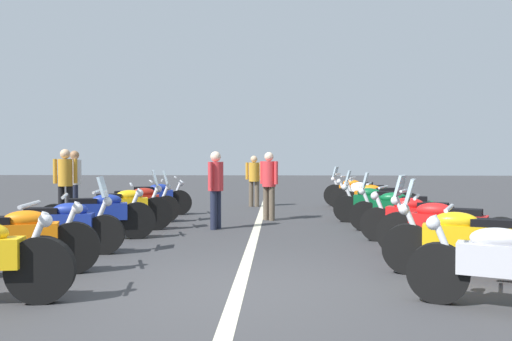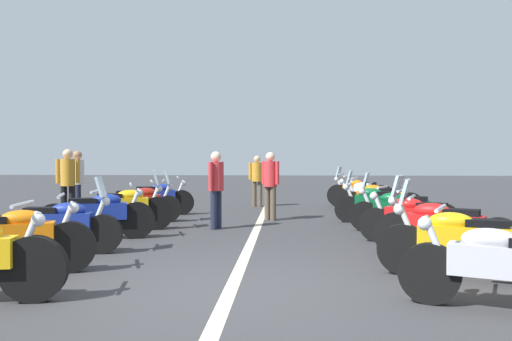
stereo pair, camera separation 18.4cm
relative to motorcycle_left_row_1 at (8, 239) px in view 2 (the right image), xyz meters
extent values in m
plane|color=#38383A|center=(-0.58, -2.83, -0.46)|extent=(80.00, 80.00, 0.00)
cube|color=beige|center=(3.44, -2.83, -0.46)|extent=(18.77, 0.16, 0.01)
cylinder|color=black|center=(-1.12, -0.89, -0.12)|extent=(0.25, 0.69, 0.68)
cylinder|color=silver|center=(-1.13, -0.83, 0.18)|extent=(0.12, 0.30, 0.58)
cylinder|color=silver|center=(-1.14, -0.79, 0.54)|extent=(0.62, 0.14, 0.04)
sphere|color=silver|center=(-1.12, -0.94, 0.38)|extent=(0.14, 0.14, 0.14)
cylinder|color=black|center=(0.23, -0.68, -0.13)|extent=(0.34, 0.67, 0.66)
cube|color=orange|center=(-0.01, 0.02, 0.05)|extent=(0.62, 1.15, 0.30)
ellipsoid|color=orange|center=(0.05, -0.15, 0.25)|extent=(0.41, 0.58, 0.22)
cylinder|color=silver|center=(0.21, -0.62, 0.17)|extent=(0.16, 0.30, 0.58)
cylinder|color=silver|center=(0.19, -0.59, 0.53)|extent=(0.60, 0.24, 0.04)
sphere|color=silver|center=(0.24, -0.73, 0.37)|extent=(0.14, 0.14, 0.14)
cylinder|color=black|center=(1.55, -0.62, -0.16)|extent=(0.24, 0.62, 0.60)
cylinder|color=black|center=(1.33, 0.72, -0.16)|extent=(0.24, 0.62, 0.60)
cube|color=navy|center=(1.44, 0.05, 0.02)|extent=(0.44, 1.07, 0.30)
ellipsoid|color=navy|center=(1.47, -0.13, 0.22)|extent=(0.34, 0.55, 0.22)
cube|color=black|center=(1.40, 0.26, 0.20)|extent=(0.33, 0.52, 0.12)
cylinder|color=silver|center=(1.54, -0.57, 0.14)|extent=(0.12, 0.30, 0.58)
cylinder|color=silver|center=(1.53, -0.53, 0.50)|extent=(0.62, 0.14, 0.04)
sphere|color=silver|center=(1.56, -0.67, 0.34)|extent=(0.14, 0.14, 0.14)
cylinder|color=silver|center=(1.55, 0.48, -0.25)|extent=(0.17, 0.56, 0.08)
cube|color=silver|center=(1.55, -0.60, 0.57)|extent=(0.37, 0.18, 0.32)
cylinder|color=black|center=(3.08, -0.70, -0.13)|extent=(0.34, 0.68, 0.67)
cylinder|color=black|center=(2.65, 0.64, -0.13)|extent=(0.34, 0.68, 0.67)
cube|color=navy|center=(2.86, -0.03, 0.05)|extent=(0.59, 1.11, 0.30)
ellipsoid|color=navy|center=(2.92, -0.20, 0.25)|extent=(0.41, 0.57, 0.22)
cube|color=black|center=(2.80, 0.18, 0.23)|extent=(0.39, 0.54, 0.12)
cylinder|color=silver|center=(3.06, -0.65, 0.17)|extent=(0.15, 0.30, 0.58)
cylinder|color=silver|center=(3.05, -0.61, 0.53)|extent=(0.60, 0.23, 0.04)
sphere|color=silver|center=(3.10, -0.75, 0.37)|extent=(0.14, 0.14, 0.14)
cylinder|color=silver|center=(2.91, 0.43, -0.23)|extent=(0.24, 0.55, 0.08)
cylinder|color=black|center=(4.25, -0.78, -0.12)|extent=(0.34, 0.69, 0.68)
cylinder|color=black|center=(3.82, 0.57, -0.12)|extent=(0.34, 0.69, 0.68)
cube|color=#EAB214|center=(4.03, -0.10, 0.06)|extent=(0.59, 1.11, 0.30)
ellipsoid|color=#EAB214|center=(4.09, -0.28, 0.26)|extent=(0.40, 0.57, 0.22)
cube|color=black|center=(3.97, 0.11, 0.24)|extent=(0.39, 0.54, 0.12)
cylinder|color=silver|center=(4.23, -0.72, 0.18)|extent=(0.15, 0.30, 0.58)
cylinder|color=silver|center=(4.21, -0.68, 0.54)|extent=(0.60, 0.23, 0.04)
sphere|color=silver|center=(4.26, -0.82, 0.38)|extent=(0.14, 0.14, 0.14)
cylinder|color=silver|center=(4.08, 0.35, -0.23)|extent=(0.24, 0.55, 0.08)
cube|color=silver|center=(4.24, -0.76, 0.61)|extent=(0.38, 0.22, 0.32)
cylinder|color=black|center=(5.54, -0.71, -0.16)|extent=(0.25, 0.63, 0.61)
cylinder|color=black|center=(5.28, 0.65, -0.16)|extent=(0.25, 0.63, 0.61)
cube|color=maroon|center=(5.41, -0.03, 0.02)|extent=(0.47, 1.09, 0.30)
ellipsoid|color=maroon|center=(5.44, -0.21, 0.22)|extent=(0.35, 0.56, 0.22)
cube|color=black|center=(5.37, 0.19, 0.20)|extent=(0.34, 0.52, 0.12)
cylinder|color=silver|center=(5.53, -0.65, 0.14)|extent=(0.12, 0.30, 0.58)
cylinder|color=silver|center=(5.52, -0.61, 0.50)|extent=(0.62, 0.15, 0.04)
sphere|color=silver|center=(5.55, -0.76, 0.34)|extent=(0.14, 0.14, 0.14)
cylinder|color=silver|center=(5.51, 0.41, -0.25)|extent=(0.18, 0.56, 0.08)
cube|color=silver|center=(5.53, -0.69, 0.57)|extent=(0.38, 0.19, 0.32)
cylinder|color=black|center=(7.08, -0.71, -0.14)|extent=(0.29, 0.66, 0.64)
cylinder|color=black|center=(6.74, 0.62, -0.14)|extent=(0.29, 0.66, 0.64)
cube|color=navy|center=(6.91, -0.04, 0.04)|extent=(0.53, 1.08, 0.30)
ellipsoid|color=navy|center=(6.95, -0.22, 0.24)|extent=(0.38, 0.57, 0.22)
cube|color=black|center=(6.85, 0.17, 0.22)|extent=(0.37, 0.53, 0.12)
cylinder|color=silver|center=(7.06, -0.65, 0.16)|extent=(0.14, 0.30, 0.58)
cylinder|color=silver|center=(7.05, -0.61, 0.52)|extent=(0.61, 0.19, 0.04)
sphere|color=silver|center=(7.09, -0.76, 0.36)|extent=(0.14, 0.14, 0.14)
cylinder|color=silver|center=(6.98, 0.40, -0.24)|extent=(0.21, 0.55, 0.08)
cylinder|color=black|center=(-0.93, -4.89, -0.16)|extent=(0.37, 0.62, 0.61)
cube|color=silver|center=(-1.22, -5.56, 0.02)|extent=(0.70, 1.13, 0.30)
ellipsoid|color=silver|center=(-1.15, -5.40, 0.22)|extent=(0.45, 0.58, 0.22)
cylinder|color=silver|center=(-0.96, -4.95, 0.14)|extent=(0.18, 0.29, 0.58)
cylinder|color=silver|center=(-0.97, -4.98, 0.50)|extent=(0.58, 0.28, 0.04)
sphere|color=silver|center=(-0.91, -4.85, 0.34)|extent=(0.14, 0.14, 0.14)
cylinder|color=black|center=(0.38, -4.92, -0.14)|extent=(0.34, 0.65, 0.64)
cube|color=#EAB214|center=(0.14, -5.62, 0.04)|extent=(0.63, 1.16, 0.30)
ellipsoid|color=#EAB214|center=(0.20, -5.45, 0.24)|extent=(0.42, 0.58, 0.22)
cube|color=black|center=(0.07, -5.83, 0.22)|extent=(0.40, 0.54, 0.12)
cylinder|color=silver|center=(0.36, -4.98, 0.16)|extent=(0.16, 0.30, 0.58)
cylinder|color=silver|center=(0.35, -5.01, 0.52)|extent=(0.60, 0.24, 0.04)
sphere|color=silver|center=(0.40, -4.87, 0.36)|extent=(0.14, 0.14, 0.14)
cylinder|color=silver|center=(-0.18, -5.98, -0.24)|extent=(0.26, 0.55, 0.08)
cube|color=silver|center=(0.37, -4.94, 0.59)|extent=(0.38, 0.23, 0.32)
cylinder|color=black|center=(1.64, -5.10, -0.14)|extent=(0.42, 0.65, 0.66)
cylinder|color=black|center=(1.02, -6.35, -0.14)|extent=(0.42, 0.65, 0.66)
cube|color=red|center=(1.33, -5.73, 0.04)|extent=(0.72, 1.08, 0.30)
ellipsoid|color=red|center=(1.41, -5.56, 0.24)|extent=(0.46, 0.58, 0.22)
cube|color=black|center=(1.24, -5.92, 0.22)|extent=(0.45, 0.55, 0.12)
cylinder|color=silver|center=(1.62, -5.15, 0.16)|extent=(0.19, 0.29, 0.58)
cylinder|color=silver|center=(1.60, -5.19, 0.52)|extent=(0.57, 0.31, 0.04)
sphere|color=silver|center=(1.67, -5.05, 0.36)|extent=(0.14, 0.14, 0.14)
cylinder|color=silver|center=(0.99, -6.02, -0.23)|extent=(0.31, 0.53, 0.08)
cube|color=silver|center=(1.63, -5.11, 0.59)|extent=(0.38, 0.27, 0.32)
cylinder|color=black|center=(2.98, -5.04, -0.16)|extent=(0.38, 0.60, 0.60)
cylinder|color=black|center=(2.38, -6.34, -0.16)|extent=(0.38, 0.60, 0.60)
cube|color=red|center=(2.68, -5.69, 0.02)|extent=(0.71, 1.11, 0.30)
ellipsoid|color=red|center=(2.76, -5.52, 0.22)|extent=(0.45, 0.58, 0.22)
cube|color=black|center=(2.59, -5.89, 0.20)|extent=(0.44, 0.54, 0.12)
cylinder|color=silver|center=(2.96, -5.09, 0.14)|extent=(0.18, 0.29, 0.58)
cylinder|color=silver|center=(2.94, -5.13, 0.50)|extent=(0.58, 0.29, 0.04)
sphere|color=silver|center=(3.00, -4.99, 0.34)|extent=(0.14, 0.14, 0.14)
cylinder|color=silver|center=(2.34, -6.00, -0.25)|extent=(0.30, 0.53, 0.08)
cylinder|color=black|center=(4.31, -5.03, -0.16)|extent=(0.30, 0.62, 0.60)
cylinder|color=black|center=(3.90, -6.48, -0.16)|extent=(0.30, 0.62, 0.60)
cube|color=#0C592D|center=(4.10, -5.75, 0.02)|extent=(0.58, 1.18, 0.30)
ellipsoid|color=#0C592D|center=(4.15, -5.58, 0.22)|extent=(0.39, 0.57, 0.22)
cube|color=black|center=(4.05, -5.96, 0.20)|extent=(0.38, 0.53, 0.12)
cylinder|color=silver|center=(4.29, -5.08, 0.14)|extent=(0.14, 0.30, 0.58)
cylinder|color=silver|center=(4.28, -5.12, 0.50)|extent=(0.61, 0.20, 0.04)
sphere|color=silver|center=(4.32, -4.98, 0.34)|extent=(0.14, 0.14, 0.14)
cylinder|color=silver|center=(3.81, -6.14, -0.25)|extent=(0.22, 0.55, 0.08)
cube|color=silver|center=(4.30, -5.05, 0.57)|extent=(0.38, 0.21, 0.32)
cylinder|color=black|center=(5.72, -4.87, -0.16)|extent=(0.29, 0.63, 0.61)
cylinder|color=black|center=(5.39, -6.17, -0.16)|extent=(0.29, 0.63, 0.61)
cube|color=#0C592D|center=(5.56, -5.52, 0.02)|extent=(0.52, 1.06, 0.30)
ellipsoid|color=#0C592D|center=(5.60, -5.35, 0.22)|extent=(0.38, 0.57, 0.22)
cube|color=black|center=(5.50, -5.73, 0.20)|extent=(0.37, 0.53, 0.12)
cylinder|color=silver|center=(5.71, -4.92, 0.14)|extent=(0.14, 0.30, 0.58)
cylinder|color=silver|center=(5.70, -4.96, 0.50)|extent=(0.61, 0.19, 0.04)
sphere|color=silver|center=(5.73, -4.82, 0.34)|extent=(0.14, 0.14, 0.14)
cylinder|color=silver|center=(5.28, -5.87, -0.25)|extent=(0.21, 0.55, 0.08)
cube|color=silver|center=(5.72, -4.89, 0.57)|extent=(0.38, 0.21, 0.32)
cylinder|color=black|center=(6.93, -5.07, -0.14)|extent=(0.35, 0.66, 0.65)
cylinder|color=black|center=(6.44, -6.44, -0.14)|extent=(0.35, 0.66, 0.65)
cube|color=orange|center=(6.68, -5.75, 0.04)|extent=(0.64, 1.14, 0.30)
ellipsoid|color=orange|center=(6.74, -5.58, 0.24)|extent=(0.42, 0.58, 0.22)
cube|color=black|center=(6.61, -5.96, 0.22)|extent=(0.41, 0.54, 0.12)
cylinder|color=silver|center=(6.91, -5.12, 0.16)|extent=(0.16, 0.30, 0.58)
cylinder|color=silver|center=(6.89, -5.16, 0.52)|extent=(0.60, 0.25, 0.04)
sphere|color=silver|center=(6.94, -5.02, 0.36)|extent=(0.14, 0.14, 0.14)
cylinder|color=silver|center=(6.37, -6.10, -0.24)|extent=(0.26, 0.54, 0.08)
cylinder|color=black|center=(8.52, -5.06, -0.15)|extent=(0.37, 0.63, 0.63)
cylinder|color=black|center=(7.95, -6.41, -0.15)|extent=(0.37, 0.63, 0.63)
cube|color=white|center=(8.23, -5.74, 0.03)|extent=(0.69, 1.14, 0.30)
ellipsoid|color=white|center=(8.30, -5.57, 0.23)|extent=(0.44, 0.58, 0.22)
cube|color=black|center=(8.15, -5.94, 0.21)|extent=(0.42, 0.54, 0.12)
cylinder|color=silver|center=(8.49, -5.12, 0.15)|extent=(0.18, 0.29, 0.58)
cylinder|color=silver|center=(8.48, -5.15, 0.51)|extent=(0.59, 0.28, 0.04)
sphere|color=silver|center=(8.54, -5.02, 0.35)|extent=(0.14, 0.14, 0.14)
cylinder|color=silver|center=(7.90, -6.07, -0.24)|extent=(0.29, 0.54, 0.08)
cylinder|color=black|center=(9.74, -5.03, -0.13)|extent=(0.36, 0.68, 0.67)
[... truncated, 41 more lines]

